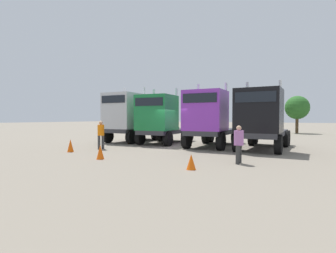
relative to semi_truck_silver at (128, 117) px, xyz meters
name	(u,v)px	position (x,y,z in m)	size (l,w,h in m)	color
ground	(177,147)	(5.13, -1.14, -2.02)	(200.00, 200.00, 0.00)	gray
semi_truck_silver	(128,117)	(0.00, 0.00, 0.00)	(2.95, 6.19, 4.43)	#333338
semi_truck_green	(160,119)	(3.07, -0.04, -0.15)	(3.14, 5.88, 4.15)	#333338
semi_truck_purple	(209,119)	(7.03, -0.34, -0.14)	(2.96, 6.28, 4.24)	#333338
semi_truck_black	(261,119)	(10.27, -0.26, -0.17)	(2.78, 6.50, 4.17)	#333338
visitor_in_hivis	(101,133)	(1.61, -4.57, -1.00)	(0.47, 0.47, 1.76)	#3A3A3A
visitor_with_camera	(239,142)	(10.43, -5.42, -1.09)	(0.41, 0.45, 1.62)	#333333
traffic_cone_near	(100,152)	(4.49, -7.51, -1.68)	(0.36, 0.36, 0.69)	#F2590C
traffic_cone_mid	(191,162)	(9.26, -7.60, -1.73)	(0.36, 0.36, 0.58)	#F2590C
traffic_cone_far	(70,146)	(1.09, -6.44, -1.66)	(0.36, 0.36, 0.73)	#F2590C
oak_far_left	(213,108)	(0.86, 16.32, 1.15)	(2.89, 2.89, 4.64)	#4C3823
oak_far_centre	(257,100)	(5.84, 18.40, 2.19)	(3.14, 3.14, 5.81)	#4C3823
oak_far_right	(297,108)	(10.37, 20.27, 1.17)	(2.91, 2.91, 4.67)	#4C3823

